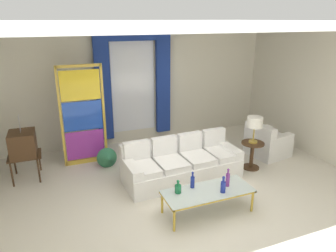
{
  "coord_description": "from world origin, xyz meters",
  "views": [
    {
      "loc": [
        -2.12,
        -4.58,
        3.08
      ],
      "look_at": [
        0.08,
        0.9,
        1.05
      ],
      "focal_mm": 33.47,
      "sensor_mm": 36.0,
      "label": 1
    }
  ],
  "objects": [
    {
      "name": "ceiling_slab",
      "position": [
        0.0,
        0.8,
        3.02
      ],
      "size": [
        8.0,
        7.6,
        0.04
      ],
      "primitive_type": "cube",
      "color": "white"
    },
    {
      "name": "bottle_ruby_flask",
      "position": [
        0.36,
        -0.78,
        0.52
      ],
      "size": [
        0.08,
        0.08,
        0.29
      ],
      "color": "navy",
      "rests_on": "coffee_table"
    },
    {
      "name": "bottle_blue_decanter",
      "position": [
        -0.03,
        -0.45,
        0.52
      ],
      "size": [
        0.07,
        0.07,
        0.29
      ],
      "color": "navy",
      "rests_on": "coffee_table"
    },
    {
      "name": "vintage_tv",
      "position": [
        -2.66,
        1.77,
        0.73
      ],
      "size": [
        0.62,
        0.61,
        1.35
      ],
      "color": "#472D19",
      "rests_on": "ground"
    },
    {
      "name": "ground_plane",
      "position": [
        0.0,
        0.0,
        0.0
      ],
      "size": [
        16.0,
        16.0,
        0.0
      ],
      "primitive_type": "plane",
      "color": "silver"
    },
    {
      "name": "peacock_figurine",
      "position": [
        -1.04,
        1.6,
        0.22
      ],
      "size": [
        0.44,
        0.6,
        0.5
      ],
      "color": "beige",
      "rests_on": "ground"
    },
    {
      "name": "couch_white_long",
      "position": [
        0.25,
        0.65,
        0.31
      ],
      "size": [
        2.37,
        1.02,
        0.86
      ],
      "color": "white",
      "rests_on": "ground"
    },
    {
      "name": "armchair_white",
      "position": [
        2.57,
        0.9,
        0.29
      ],
      "size": [
        0.94,
        0.93,
        0.8
      ],
      "color": "white",
      "rests_on": "ground"
    },
    {
      "name": "table_lamp_brass",
      "position": [
        1.84,
        0.46,
        1.03
      ],
      "size": [
        0.32,
        0.32,
        0.57
      ],
      "color": "#B29338",
      "rests_on": "round_side_table"
    },
    {
      "name": "round_side_table",
      "position": [
        1.84,
        0.46,
        0.36
      ],
      "size": [
        0.48,
        0.48,
        0.59
      ],
      "color": "#472D19",
      "rests_on": "ground"
    },
    {
      "name": "bottle_crystal_tall",
      "position": [
        0.54,
        -0.63,
        0.54
      ],
      "size": [
        0.07,
        0.07,
        0.33
      ],
      "color": "#753384",
      "rests_on": "coffee_table"
    },
    {
      "name": "wall_rear",
      "position": [
        0.0,
        3.06,
        1.5
      ],
      "size": [
        8.0,
        0.12,
        3.0
      ],
      "primitive_type": "cube",
      "color": "silver",
      "rests_on": "ground"
    },
    {
      "name": "stained_glass_divider",
      "position": [
        -1.43,
        2.06,
        1.06
      ],
      "size": [
        0.95,
        0.05,
        2.2
      ],
      "color": "gold",
      "rests_on": "ground"
    },
    {
      "name": "wall_right",
      "position": [
        3.66,
        0.6,
        1.5
      ],
      "size": [
        0.12,
        7.0,
        3.0
      ],
      "primitive_type": "cube",
      "color": "silver",
      "rests_on": "ground"
    },
    {
      "name": "bottle_amber_squat",
      "position": [
        -0.32,
        -0.52,
        0.49
      ],
      "size": [
        0.1,
        0.1,
        0.23
      ],
      "color": "#196B3D",
      "rests_on": "coffee_table"
    },
    {
      "name": "coffee_table",
      "position": [
        0.17,
        -0.64,
        0.38
      ],
      "size": [
        1.5,
        0.6,
        0.41
      ],
      "color": "silver",
      "rests_on": "ground"
    },
    {
      "name": "curtained_window",
      "position": [
        -0.04,
        2.89,
        1.74
      ],
      "size": [
        2.0,
        0.17,
        2.7
      ],
      "color": "white",
      "rests_on": "ground"
    }
  ]
}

